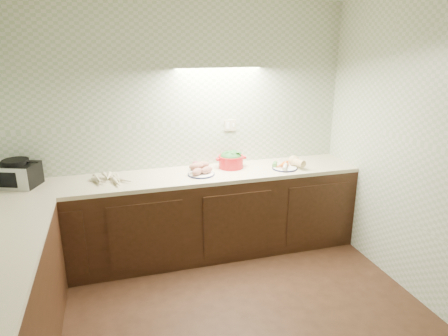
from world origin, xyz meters
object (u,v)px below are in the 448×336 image
object	(u,v)px
veg_plate	(289,164)
dutch_oven	(231,160)
toaster_oven	(17,174)
parsnip_pile	(111,179)
onion_bowl	(197,167)
sweet_potato_plate	(200,170)

from	to	relation	value
veg_plate	dutch_oven	bearing A→B (deg)	163.35
toaster_oven	parsnip_pile	distance (m)	0.84
parsnip_pile	onion_bowl	world-z (taller)	onion_bowl
sweet_potato_plate	dutch_oven	bearing A→B (deg)	21.29
dutch_oven	veg_plate	size ratio (longest dim) A/B	0.99
toaster_oven	onion_bowl	xyz separation A→B (m)	(1.70, 0.01, -0.08)
veg_plate	onion_bowl	bearing A→B (deg)	168.86
sweet_potato_plate	onion_bowl	xyz separation A→B (m)	(-0.01, 0.15, -0.01)
parsnip_pile	sweet_potato_plate	xyz separation A→B (m)	(0.88, -0.04, 0.02)
dutch_oven	veg_plate	world-z (taller)	dutch_oven
sweet_potato_plate	veg_plate	bearing A→B (deg)	-2.05
dutch_oven	veg_plate	xyz separation A→B (m)	(0.59, -0.18, -0.04)
sweet_potato_plate	toaster_oven	bearing A→B (deg)	175.08
parsnip_pile	veg_plate	bearing A→B (deg)	-2.17
sweet_potato_plate	veg_plate	size ratio (longest dim) A/B	0.84
parsnip_pile	dutch_oven	xyz separation A→B (m)	(1.24, 0.11, 0.06)
parsnip_pile	dutch_oven	size ratio (longest dim) A/B	1.10
sweet_potato_plate	dutch_oven	distance (m)	0.39
parsnip_pile	veg_plate	size ratio (longest dim) A/B	1.09
sweet_potato_plate	dutch_oven	size ratio (longest dim) A/B	0.84
sweet_potato_plate	onion_bowl	distance (m)	0.15
toaster_oven	parsnip_pile	bearing A→B (deg)	13.59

